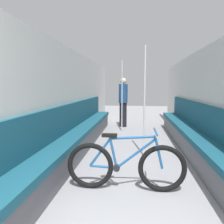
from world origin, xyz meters
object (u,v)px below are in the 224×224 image
(grab_pole_near, at_px, (122,97))
(grab_pole_far, at_px, (144,103))
(bicycle, at_px, (125,166))
(bench_seat_row_left, at_px, (77,137))
(bench_seat_row_right, at_px, (196,140))
(passenger_standing, at_px, (123,102))

(grab_pole_near, distance_m, grab_pole_far, 2.45)
(bicycle, bearing_deg, bench_seat_row_left, 136.96)
(grab_pole_near, bearing_deg, bench_seat_row_right, -55.19)
(grab_pole_far, bearing_deg, bench_seat_row_right, 2.24)
(grab_pole_far, height_order, passenger_standing, grab_pole_far)
(passenger_standing, bearing_deg, grab_pole_far, 173.97)
(bench_seat_row_right, bearing_deg, passenger_standing, 117.86)
(bicycle, relative_size, passenger_standing, 0.95)
(bench_seat_row_left, height_order, grab_pole_near, grab_pole_near)
(bench_seat_row_left, distance_m, bench_seat_row_right, 2.41)
(passenger_standing, bearing_deg, grab_pole_near, 163.63)
(bench_seat_row_right, distance_m, grab_pole_near, 2.94)
(bicycle, xyz_separation_m, grab_pole_near, (-0.30, 3.90, 0.72))
(bicycle, bearing_deg, bench_seat_row_right, 61.80)
(bench_seat_row_left, relative_size, passenger_standing, 3.94)
(bench_seat_row_right, relative_size, grab_pole_far, 3.04)
(bicycle, height_order, grab_pole_far, grab_pole_far)
(passenger_standing, bearing_deg, bench_seat_row_left, 148.88)
(bench_seat_row_left, bearing_deg, bicycle, -55.08)
(bicycle, height_order, grab_pole_near, grab_pole_near)
(bench_seat_row_right, height_order, grab_pole_near, grab_pole_near)
(bench_seat_row_left, bearing_deg, grab_pole_near, 71.41)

